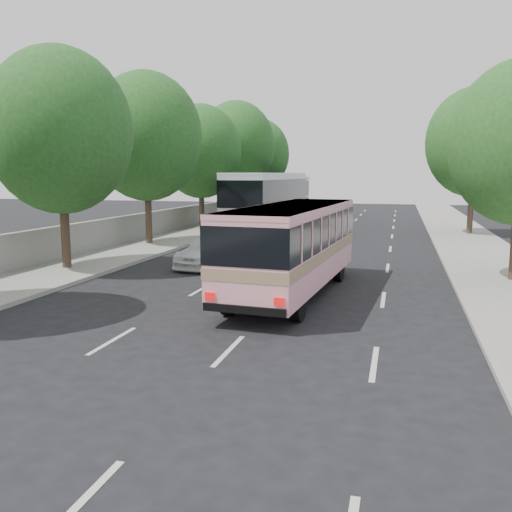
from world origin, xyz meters
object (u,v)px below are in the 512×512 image
(pink_bus, at_px, (293,240))
(pink_taxi, at_px, (294,266))
(white_pickup, at_px, (214,250))
(tour_coach_rear, at_px, (284,192))
(tour_coach_front, at_px, (268,195))

(pink_bus, xyz_separation_m, pink_taxi, (-0.30, 1.64, -1.16))
(white_pickup, bearing_deg, tour_coach_rear, 103.49)
(pink_taxi, height_order, white_pickup, white_pickup)
(pink_bus, distance_m, pink_taxi, 2.03)
(pink_bus, distance_m, tour_coach_front, 21.32)
(pink_bus, height_order, white_pickup, pink_bus)
(white_pickup, xyz_separation_m, tour_coach_rear, (-3.22, 29.65, 1.47))
(tour_coach_front, bearing_deg, pink_bus, -72.99)
(tour_coach_rear, bearing_deg, tour_coach_front, -80.76)
(pink_taxi, bearing_deg, tour_coach_front, 101.01)
(pink_taxi, xyz_separation_m, tour_coach_rear, (-7.30, 32.75, 1.49))
(tour_coach_rear, bearing_deg, pink_taxi, -75.58)
(white_pickup, bearing_deg, pink_taxi, -29.92)
(pink_bus, relative_size, tour_coach_front, 0.70)
(pink_bus, xyz_separation_m, white_pickup, (-4.38, 4.75, -1.13))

